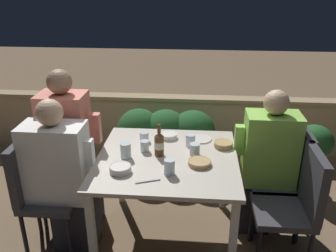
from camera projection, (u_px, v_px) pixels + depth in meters
ground_plane at (167, 237)px, 2.95m from camera, size 16.00×16.00×0.00m
parapet_wall at (179, 123)px, 4.31m from camera, size 9.00×0.18×0.68m
dining_table at (167, 167)px, 2.69m from camera, size 1.05×1.03×0.75m
planter_hedge at (166, 138)px, 3.81m from camera, size 1.05×0.47×0.70m
chair_left_near at (38, 185)px, 2.68m from camera, size 0.42×0.41×0.91m
person_white_polo at (63, 178)px, 2.64m from camera, size 0.51×0.26×1.23m
chair_left_far at (50, 166)px, 2.95m from camera, size 0.42×0.41×0.91m
person_coral_top at (71, 151)px, 2.88m from camera, size 0.47×0.26×1.36m
chair_right_near at (298, 199)px, 2.51m from camera, size 0.42×0.41×0.91m
chair_right_far at (289, 172)px, 2.85m from camera, size 0.42×0.41×0.91m
person_green_blouse at (264, 163)px, 2.84m from camera, size 0.49×0.26×1.23m
beer_bottle at (159, 144)px, 2.65m from camera, size 0.07×0.07×0.25m
plate_0 at (200, 139)px, 2.94m from camera, size 0.18×0.18×0.01m
bowl_0 at (120, 168)px, 2.45m from camera, size 0.15×0.15×0.05m
bowl_1 at (200, 162)px, 2.54m from camera, size 0.17×0.17×0.04m
bowl_2 at (223, 144)px, 2.81m from camera, size 0.15×0.15×0.04m
bowl_3 at (169, 135)px, 2.96m from camera, size 0.14×0.14×0.04m
glass_cup_0 at (169, 167)px, 2.41m from camera, size 0.07×0.07×0.11m
glass_cup_1 at (126, 150)px, 2.63m from camera, size 0.08×0.08×0.12m
glass_cup_2 at (191, 140)px, 2.81m from camera, size 0.08×0.08×0.10m
glass_cup_3 at (145, 146)px, 2.73m from camera, size 0.07×0.07×0.09m
glass_cup_4 at (144, 137)px, 2.90m from camera, size 0.07×0.07×0.08m
glass_cup_5 at (195, 149)px, 2.68m from camera, size 0.08×0.08×0.09m
fork_0 at (148, 181)px, 2.34m from camera, size 0.17×0.08×0.01m
potted_plant at (313, 151)px, 3.45m from camera, size 0.35×0.35×0.69m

